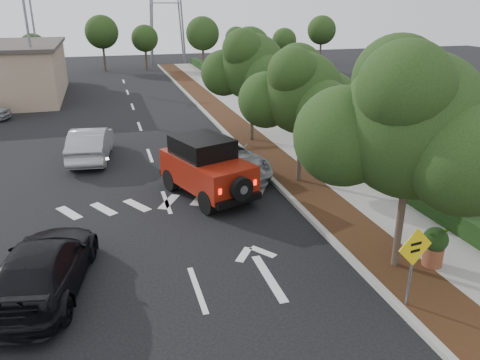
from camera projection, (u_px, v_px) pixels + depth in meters
name	position (u px, v px, depth m)	size (l,w,h in m)	color
ground	(197.00, 289.00, 12.33)	(120.00, 120.00, 0.00)	black
curb	(239.00, 147.00, 24.27)	(0.20, 70.00, 0.15)	#9E9B93
planting_strip	(257.00, 145.00, 24.54)	(1.80, 70.00, 0.12)	black
sidewalk	(291.00, 142.00, 25.03)	(2.00, 70.00, 0.12)	gray
hedge	(315.00, 134.00, 25.27)	(0.80, 70.00, 0.80)	black
transmission_tower	(169.00, 64.00, 56.97)	(7.00, 4.00, 28.00)	slate
street_tree_near	(394.00, 268.00, 13.34)	(3.80, 3.80, 5.92)	black
street_tree_mid	(298.00, 183.00, 19.62)	(3.20, 3.20, 5.32)	black
street_tree_far	(252.00, 141.00, 25.46)	(3.40, 3.40, 5.62)	black
light_pole_a	(40.00, 106.00, 33.98)	(2.00, 0.22, 9.00)	slate
light_pole_b	(42.00, 82.00, 44.49)	(2.00, 0.22, 9.00)	slate
red_jeep	(204.00, 166.00, 18.02)	(3.23, 4.68, 2.29)	black
silver_suv_ahead	(221.00, 157.00, 20.32)	(2.64, 5.72, 1.59)	#95989C
black_suv_oncoming	(43.00, 267.00, 12.03)	(2.01, 4.94, 1.43)	black
silver_sedan_oncoming	(91.00, 144.00, 22.30)	(1.64, 4.71, 1.55)	#95989C
speed_hump_sign	(414.00, 257.00, 11.05)	(0.99, 0.15, 2.11)	slate
terracotta_planter	(435.00, 243.00, 13.02)	(0.70, 0.70, 1.21)	brown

